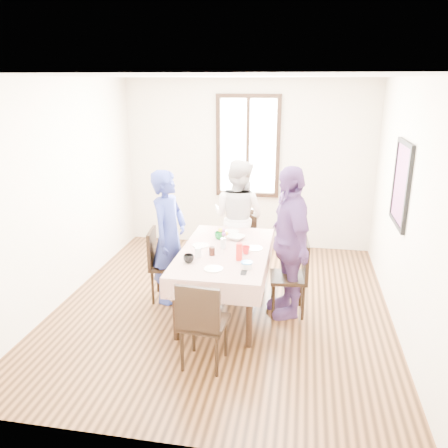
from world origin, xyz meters
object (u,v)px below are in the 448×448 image
(dining_table, at_px, (225,280))
(person_right, at_px, (288,242))
(person_left, at_px, (168,237))
(chair_left, at_px, (168,265))
(chair_far, at_px, (238,242))
(chair_near, at_px, (204,322))
(person_far, at_px, (239,218))
(chair_right, at_px, (288,277))

(dining_table, xyz_separation_m, person_right, (0.73, 0.05, 0.51))
(dining_table, distance_m, person_left, 0.87)
(dining_table, xyz_separation_m, chair_left, (-0.75, 0.15, 0.08))
(dining_table, distance_m, chair_far, 1.13)
(person_right, bearing_deg, chair_left, -113.86)
(dining_table, height_order, chair_far, chair_far)
(dining_table, relative_size, person_left, 0.99)
(chair_near, height_order, person_left, person_left)
(person_far, bearing_deg, chair_near, 112.71)
(chair_near, bearing_deg, person_far, 94.79)
(person_left, xyz_separation_m, person_right, (1.46, -0.10, 0.06))
(person_left, bearing_deg, dining_table, -90.42)
(person_far, bearing_deg, chair_left, 74.47)
(chair_right, bearing_deg, dining_table, 88.49)
(dining_table, distance_m, chair_near, 1.13)
(person_far, bearing_deg, person_right, 147.41)
(chair_left, xyz_separation_m, person_far, (0.75, 0.95, 0.37))
(chair_left, xyz_separation_m, person_left, (0.02, 0.00, 0.37))
(chair_left, height_order, chair_right, same)
(chair_far, relative_size, person_left, 0.55)
(dining_table, relative_size, person_far, 1.00)
(person_left, xyz_separation_m, person_far, (0.73, 0.95, -0.01))
(chair_left, bearing_deg, chair_right, 78.71)
(person_right, bearing_deg, chair_far, -165.71)
(dining_table, bearing_deg, person_right, 4.01)
(chair_right, relative_size, person_left, 0.55)
(chair_left, height_order, chair_far, same)
(chair_far, bearing_deg, chair_right, 134.14)
(chair_far, distance_m, chair_near, 2.25)
(chair_left, height_order, person_right, person_right)
(person_far, relative_size, person_right, 0.92)
(chair_left, xyz_separation_m, chair_right, (1.50, -0.10, 0.00))
(chair_right, xyz_separation_m, chair_near, (-0.75, -1.18, 0.00))
(chair_near, bearing_deg, chair_left, 125.17)
(person_left, bearing_deg, chair_right, -82.50)
(chair_right, xyz_separation_m, chair_far, (-0.75, 1.07, 0.00))
(person_far, bearing_deg, chair_far, -67.29)
(dining_table, height_order, chair_near, chair_near)
(dining_table, bearing_deg, person_left, 168.12)
(chair_near, bearing_deg, person_right, 62.98)
(person_far, bearing_deg, dining_table, 112.71)
(person_left, bearing_deg, person_right, -82.56)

